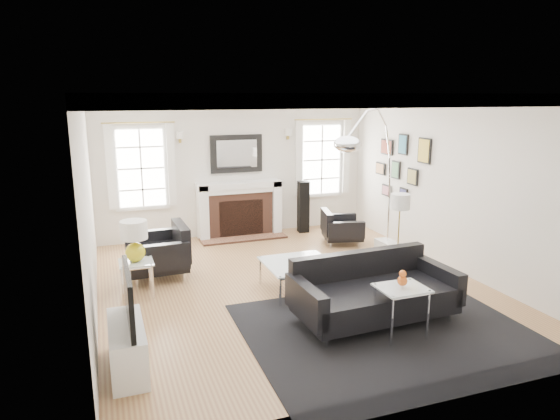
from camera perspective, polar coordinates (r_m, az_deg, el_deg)
name	(u,v)px	position (r m, az deg, el deg)	size (l,w,h in m)	color
floor	(290,283)	(7.65, 1.10, -8.37)	(6.00, 6.00, 0.00)	#905E3C
back_wall	(236,166)	(10.08, -5.03, 5.04)	(5.50, 0.04, 2.80)	silver
front_wall	(409,252)	(4.67, 14.57, -4.70)	(5.50, 0.04, 2.80)	silver
left_wall	(88,207)	(6.79, -21.05, 0.33)	(0.04, 6.00, 2.80)	silver
right_wall	(446,182)	(8.62, 18.48, 3.07)	(0.04, 6.00, 2.80)	silver
ceiling	(290,94)	(7.12, 1.20, 13.10)	(5.50, 6.00, 0.02)	white
crown_molding	(290,99)	(7.12, 1.20, 12.62)	(5.50, 6.00, 0.12)	white
fireplace	(240,210)	(10.03, -4.62, 0.03)	(1.70, 0.69, 1.11)	white
mantel_mirror	(237,154)	(10.00, -4.99, 6.42)	(1.05, 0.07, 0.75)	black
window_left	(141,168)	(9.71, -15.59, 4.66)	(1.24, 0.15, 1.62)	white
window_right	(321,159)	(10.64, 4.75, 5.78)	(1.24, 0.15, 1.62)	white
gallery_wall	(401,164)	(9.62, 13.62, 5.15)	(0.04, 1.73, 1.29)	black
tv_unit	(127,340)	(5.52, -17.03, -14.05)	(0.35, 1.00, 1.09)	white
area_rug	(388,332)	(6.31, 12.24, -13.47)	(3.35, 2.80, 0.01)	black
sofa	(372,292)	(6.46, 10.46, -9.25)	(2.09, 1.02, 0.67)	black
armchair_left	(161,253)	(8.06, -13.44, -4.78)	(0.93, 1.02, 0.67)	black
armchair_right	(340,228)	(9.62, 6.82, -2.10)	(0.87, 0.93, 0.53)	black
coffee_table	(299,265)	(7.24, 2.13, -6.29)	(0.96, 0.96, 0.43)	silver
side_table_left	(136,269)	(7.34, -16.09, -6.45)	(0.46, 0.46, 0.51)	silver
nesting_table	(401,297)	(6.06, 13.70, -9.65)	(0.56, 0.47, 0.61)	silver
gourd_lamp	(134,238)	(7.21, -16.31, -3.13)	(0.37, 0.37, 0.59)	gold
orange_vase	(402,279)	(5.97, 13.82, -7.65)	(0.12, 0.12, 0.19)	#D95C1B
arc_floor_lamp	(371,182)	(7.97, 10.35, 3.18)	(1.90, 1.76, 2.69)	white
stick_floor_lamp	(400,206)	(7.50, 13.55, 0.42)	(0.28, 0.28, 1.38)	#AF933D
speaker_tower	(303,207)	(10.33, 2.68, 0.37)	(0.21, 0.21, 1.06)	black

